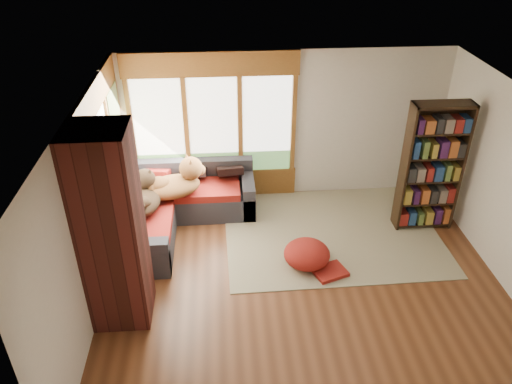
# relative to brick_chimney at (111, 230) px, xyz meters

# --- Properties ---
(floor) EXTENTS (5.50, 5.50, 0.00)m
(floor) POSITION_rel_brick_chimney_xyz_m (2.40, 0.35, -1.30)
(floor) COLOR #522B16
(floor) RESTS_ON ground
(ceiling) EXTENTS (5.50, 5.50, 0.00)m
(ceiling) POSITION_rel_brick_chimney_xyz_m (2.40, 0.35, 1.30)
(ceiling) COLOR white
(wall_back) EXTENTS (5.50, 0.04, 2.60)m
(wall_back) POSITION_rel_brick_chimney_xyz_m (2.40, 2.85, 0.00)
(wall_back) COLOR silver
(wall_back) RESTS_ON ground
(wall_front) EXTENTS (5.50, 0.04, 2.60)m
(wall_front) POSITION_rel_brick_chimney_xyz_m (2.40, -2.15, 0.00)
(wall_front) COLOR silver
(wall_front) RESTS_ON ground
(wall_left) EXTENTS (0.04, 5.00, 2.60)m
(wall_left) POSITION_rel_brick_chimney_xyz_m (-0.35, 0.35, 0.00)
(wall_left) COLOR silver
(wall_left) RESTS_ON ground
(windows_back) EXTENTS (2.82, 0.10, 1.90)m
(windows_back) POSITION_rel_brick_chimney_xyz_m (1.20, 2.82, 0.05)
(windows_back) COLOR brown
(windows_back) RESTS_ON wall_back
(windows_left) EXTENTS (0.10, 2.62, 1.90)m
(windows_left) POSITION_rel_brick_chimney_xyz_m (-0.32, 1.55, 0.05)
(windows_left) COLOR brown
(windows_left) RESTS_ON wall_left
(roller_blind) EXTENTS (0.03, 0.72, 0.90)m
(roller_blind) POSITION_rel_brick_chimney_xyz_m (-0.29, 2.38, 0.45)
(roller_blind) COLOR #768E5B
(roller_blind) RESTS_ON wall_left
(brick_chimney) EXTENTS (0.70, 0.70, 2.60)m
(brick_chimney) POSITION_rel_brick_chimney_xyz_m (0.00, 0.00, 0.00)
(brick_chimney) COLOR #471914
(brick_chimney) RESTS_ON ground
(sectional_sofa) EXTENTS (2.20, 2.20, 0.80)m
(sectional_sofa) POSITION_rel_brick_chimney_xyz_m (0.45, 2.05, -1.00)
(sectional_sofa) COLOR #28282E
(sectional_sofa) RESTS_ON ground
(area_rug) EXTENTS (3.42, 2.63, 0.01)m
(area_rug) POSITION_rel_brick_chimney_xyz_m (3.03, 1.53, -1.29)
(area_rug) COLOR beige
(area_rug) RESTS_ON ground
(bookshelf) EXTENTS (0.91, 0.30, 2.12)m
(bookshelf) POSITION_rel_brick_chimney_xyz_m (4.54, 1.65, -0.24)
(bookshelf) COLOR black
(bookshelf) RESTS_ON ground
(pouf) EXTENTS (0.89, 0.89, 0.37)m
(pouf) POSITION_rel_brick_chimney_xyz_m (2.51, 0.79, -1.11)
(pouf) COLOR maroon
(pouf) RESTS_ON area_rug
(dog_tan) EXTENTS (1.08, 0.86, 0.53)m
(dog_tan) POSITION_rel_brick_chimney_xyz_m (0.59, 2.02, -0.50)
(dog_tan) COLOR brown
(dog_tan) RESTS_ON sectional_sofa
(dog_brindle) EXTENTS (0.57, 0.88, 0.47)m
(dog_brindle) POSITION_rel_brick_chimney_xyz_m (0.11, 1.68, -0.53)
(dog_brindle) COLOR black
(dog_brindle) RESTS_ON sectional_sofa
(throw_pillows) EXTENTS (1.98, 1.68, 0.45)m
(throw_pillows) POSITION_rel_brick_chimney_xyz_m (0.48, 2.20, -0.54)
(throw_pillows) COLOR black
(throw_pillows) RESTS_ON sectional_sofa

